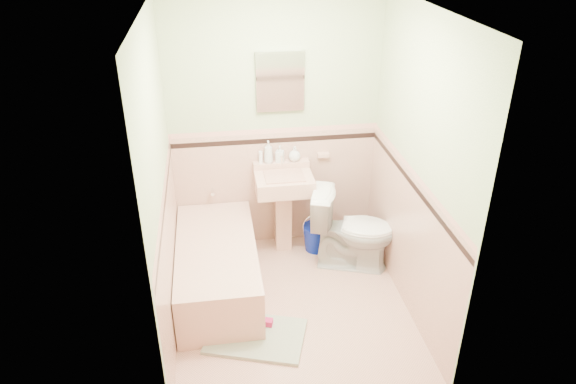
{
  "coord_description": "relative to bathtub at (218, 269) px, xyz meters",
  "views": [
    {
      "loc": [
        -0.58,
        -3.64,
        3.1
      ],
      "look_at": [
        0.0,
        0.25,
        1.0
      ],
      "focal_mm": 33.41,
      "sensor_mm": 36.0,
      "label": 1
    }
  ],
  "objects": [
    {
      "name": "wall_back",
      "position": [
        0.63,
        0.77,
        1.02
      ],
      "size": [
        2.5,
        0.0,
        2.5
      ],
      "primitive_type": "plane",
      "rotation": [
        1.57,
        0.0,
        0.0
      ],
      "color": "#F0E8C4",
      "rests_on": "ground"
    },
    {
      "name": "bucket",
      "position": [
        1.01,
        0.5,
        -0.09
      ],
      "size": [
        0.29,
        0.29,
        0.27
      ],
      "primitive_type": null,
      "rotation": [
        0.0,
        0.0,
        0.06
      ],
      "color": "#081B8E",
      "rests_on": "floor"
    },
    {
      "name": "accent_front",
      "position": [
        0.63,
        -1.41,
        0.9
      ],
      "size": [
        2.0,
        0.0,
        2.0
      ],
      "primitive_type": "plane",
      "rotation": [
        -1.57,
        0.0,
        0.0
      ],
      "color": "black",
      "rests_on": "ground"
    },
    {
      "name": "ceiling",
      "position": [
        0.63,
        -0.33,
        2.27
      ],
      "size": [
        2.2,
        2.2,
        0.0
      ],
      "primitive_type": "plane",
      "rotation": [
        3.14,
        0.0,
        0.0
      ],
      "color": "white",
      "rests_on": "ground"
    },
    {
      "name": "bathtub",
      "position": [
        0.0,
        0.0,
        0.0
      ],
      "size": [
        0.7,
        1.5,
        0.45
      ],
      "primitive_type": "cube",
      "color": "#DAA48E",
      "rests_on": "floor"
    },
    {
      "name": "soap_dish",
      "position": [
        1.1,
        0.73,
        0.72
      ],
      "size": [
        0.11,
        0.06,
        0.04
      ],
      "primitive_type": "cube",
      "color": "#DAA48E",
      "rests_on": "wall_back"
    },
    {
      "name": "cap_front",
      "position": [
        0.63,
        -1.41,
        0.99
      ],
      "size": [
        2.0,
        0.0,
        2.0
      ],
      "primitive_type": "plane",
      "rotation": [
        -1.57,
        0.0,
        0.0
      ],
      "color": "#DF9D8B",
      "rests_on": "ground"
    },
    {
      "name": "wainscot_right",
      "position": [
        1.62,
        -0.33,
        0.38
      ],
      "size": [
        0.0,
        2.2,
        2.2
      ],
      "primitive_type": "plane",
      "rotation": [
        1.57,
        0.0,
        -1.57
      ],
      "color": "#E1AD97",
      "rests_on": "ground"
    },
    {
      "name": "toilet",
      "position": [
        1.3,
        0.2,
        0.17
      ],
      "size": [
        0.88,
        0.67,
        0.79
      ],
      "primitive_type": "imported",
      "rotation": [
        0.0,
        0.0,
        1.25
      ],
      "color": "white",
      "rests_on": "floor"
    },
    {
      "name": "shoe",
      "position": [
        0.36,
        -0.57,
        -0.17
      ],
      "size": [
        0.15,
        0.1,
        0.05
      ],
      "primitive_type": "cube",
      "rotation": [
        0.0,
        0.0,
        -0.34
      ],
      "color": "#BF1E59",
      "rests_on": "bath_mat"
    },
    {
      "name": "medicine_cabinet",
      "position": [
        0.68,
        0.74,
        1.47
      ],
      "size": [
        0.44,
        0.04,
        0.55
      ],
      "primitive_type": "cube",
      "color": "white",
      "rests_on": "wall_back"
    },
    {
      "name": "wall_front",
      "position": [
        0.63,
        -1.43,
        1.02
      ],
      "size": [
        2.5,
        0.0,
        2.5
      ],
      "primitive_type": "plane",
      "rotation": [
        -1.57,
        0.0,
        0.0
      ],
      "color": "#F0E8C4",
      "rests_on": "ground"
    },
    {
      "name": "wainscot_front",
      "position": [
        0.63,
        -1.42,
        0.38
      ],
      "size": [
        2.0,
        0.0,
        2.0
      ],
      "primitive_type": "plane",
      "rotation": [
        -1.57,
        0.0,
        0.0
      ],
      "color": "#E1AD97",
      "rests_on": "ground"
    },
    {
      "name": "accent_back",
      "position": [
        0.63,
        0.75,
        0.9
      ],
      "size": [
        2.0,
        0.0,
        2.0
      ],
      "primitive_type": "plane",
      "rotation": [
        1.57,
        0.0,
        0.0
      ],
      "color": "black",
      "rests_on": "ground"
    },
    {
      "name": "floor",
      "position": [
        0.63,
        -0.33,
        -0.23
      ],
      "size": [
        2.2,
        2.2,
        0.0
      ],
      "primitive_type": "plane",
      "color": "#DFA892",
      "rests_on": "ground"
    },
    {
      "name": "tube",
      "position": [
        0.48,
        0.71,
        0.75
      ],
      "size": [
        0.04,
        0.04,
        0.12
      ],
      "primitive_type": "cylinder",
      "rotation": [
        0.0,
        0.0,
        0.02
      ],
      "color": "white",
      "rests_on": "sink"
    },
    {
      "name": "sink_faucet",
      "position": [
        0.68,
        0.67,
        0.72
      ],
      "size": [
        0.02,
        0.02,
        0.1
      ],
      "primitive_type": "cylinder",
      "color": "silver",
      "rests_on": "sink"
    },
    {
      "name": "wall_left",
      "position": [
        -0.37,
        -0.33,
        1.02
      ],
      "size": [
        0.0,
        2.5,
        2.5
      ],
      "primitive_type": "plane",
      "rotation": [
        1.57,
        0.0,
        1.57
      ],
      "color": "#F0E8C4",
      "rests_on": "ground"
    },
    {
      "name": "accent_right",
      "position": [
        1.61,
        -0.33,
        0.89
      ],
      "size": [
        0.0,
        2.2,
        2.2
      ],
      "primitive_type": "plane",
      "rotation": [
        1.57,
        0.0,
        -1.57
      ],
      "color": "black",
      "rests_on": "ground"
    },
    {
      "name": "cap_right",
      "position": [
        1.61,
        -0.33,
        1.0
      ],
      "size": [
        0.0,
        2.2,
        2.2
      ],
      "primitive_type": "plane",
      "rotation": [
        1.57,
        0.0,
        -1.57
      ],
      "color": "#DF9D8B",
      "rests_on": "ground"
    },
    {
      "name": "wall_right",
      "position": [
        1.63,
        -0.33,
        1.02
      ],
      "size": [
        0.0,
        2.5,
        2.5
      ],
      "primitive_type": "plane",
      "rotation": [
        1.57,
        0.0,
        -1.57
      ],
      "color": "#F0E8C4",
      "rests_on": "ground"
    },
    {
      "name": "sink",
      "position": [
        0.68,
        0.53,
        0.2
      ],
      "size": [
        0.54,
        0.48,
        0.86
      ],
      "primitive_type": null,
      "color": "#DAA48E",
      "rests_on": "floor"
    },
    {
      "name": "soap_bottle_mid",
      "position": [
        0.67,
        0.71,
        0.77
      ],
      "size": [
        0.09,
        0.09,
        0.16
      ],
      "primitive_type": "imported",
      "rotation": [
        0.0,
        0.0,
        -0.31
      ],
      "color": "#B2B2B2",
      "rests_on": "sink"
    },
    {
      "name": "tub_faucet",
      "position": [
        0.0,
        0.72,
        0.41
      ],
      "size": [
        0.04,
        0.12,
        0.04
      ],
      "primitive_type": "cylinder",
      "rotation": [
        1.57,
        0.0,
        0.0
      ],
      "color": "silver",
      "rests_on": "wall_back"
    },
    {
      "name": "bath_mat",
      "position": [
        0.28,
        -0.68,
        -0.21
      ],
      "size": [
        0.9,
        0.73,
        0.03
      ],
      "primitive_type": "cube",
      "rotation": [
        0.0,
        0.0,
        -0.31
      ],
      "color": "gray",
      "rests_on": "floor"
    },
    {
      "name": "cap_back",
      "position": [
        0.63,
        0.75,
        0.99
      ],
      "size": [
        2.0,
        0.0,
        2.0
      ],
      "primitive_type": "plane",
      "rotation": [
        1.57,
        0.0,
        0.0
      ],
      "color": "#DF9D8B",
      "rests_on": "ground"
    },
    {
      "name": "cap_left",
      "position": [
        -0.35,
        -0.33,
        1.0
      ],
      "size": [
        0.0,
        2.2,
        2.2
      ],
      "primitive_type": "plane",
      "rotation": [
        1.57,
        0.0,
        1.57
      ],
      "color": "#DF9D8B",
      "rests_on": "ground"
    },
    {
      "name": "wainscot_back",
      "position": [
        0.63,
        0.76,
        0.38
      ],
      "size": [
        2.0,
        0.0,
        2.0
      ],
      "primitive_type": "plane",
      "rotation": [
        1.57,
        0.0,
        0.0
      ],
      "color": "#E1AD97",
      "rests_on": "ground"
    },
    {
      "name": "accent_left",
      "position": [
        -0.35,
        -0.33,
        0.89
      ],
      "size": [
        0.0,
        2.2,
        2.2
      ],
      "primitive_type": "plane",
      "rotation": [
        1.57,
        0.0,
        1.57
      ],
      "color": "black",
      "rests_on": "ground"
    },
    {
      "name": "soap_bottle_right",
      "position": [
        0.81,
        0.71,
        0.76
      ],
      "size": [
        0.14,
        0.14,
        0.15
      ],
      "primitive_type": "imported",
      "rotation": [
        0.0,
        0.0,
        -0.28
      ],
      "color": "#B2B2B2",
      "rests_on": "sink"
    },
    {
      "name": "soap_bottle_left",
      "position": [
        0.56,
        0.71,
        0.8
      ],
      "size": [
        0.09,
        0.09,
        0.22
      ],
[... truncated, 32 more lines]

